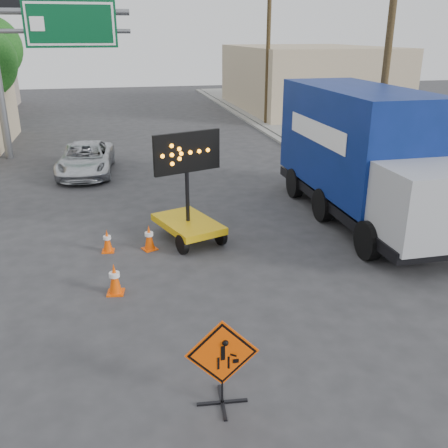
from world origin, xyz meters
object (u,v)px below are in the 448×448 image
object	(u,v)px
arrow_board	(188,217)
box_truck	(363,163)
construction_sign	(222,361)
pickup_truck	(86,159)

from	to	relation	value
arrow_board	box_truck	world-z (taller)	box_truck
construction_sign	pickup_truck	size ratio (longest dim) A/B	0.33
pickup_truck	box_truck	xyz separation A→B (m)	(8.59, -7.41, 1.18)
arrow_board	box_truck	size ratio (longest dim) A/B	0.37
arrow_board	pickup_truck	distance (m)	8.58
box_truck	pickup_truck	bearing A→B (deg)	139.07
pickup_truck	construction_sign	bearing A→B (deg)	-76.19
pickup_truck	box_truck	world-z (taller)	box_truck
pickup_truck	arrow_board	bearing A→B (deg)	-65.08
construction_sign	box_truck	world-z (taller)	box_truck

